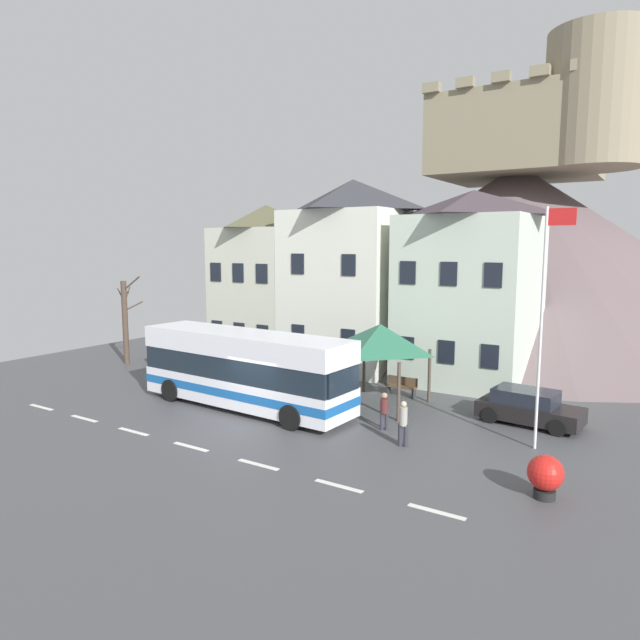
{
  "coord_description": "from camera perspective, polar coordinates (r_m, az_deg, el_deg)",
  "views": [
    {
      "loc": [
        13.89,
        -16.07,
        7.03
      ],
      "look_at": [
        0.48,
        5.15,
        3.64
      ],
      "focal_mm": 31.51,
      "sensor_mm": 36.0,
      "label": 1
    }
  ],
  "objects": [
    {
      "name": "harbour_buoy",
      "position": [
        17.31,
        21.92,
        -14.35
      ],
      "size": [
        0.99,
        0.99,
        1.24
      ],
      "color": "black",
      "rests_on": "ground_plane"
    },
    {
      "name": "hilltop_castle",
      "position": [
        45.87,
        19.19,
        7.19
      ],
      "size": [
        38.46,
        38.46,
        20.66
      ],
      "color": "#655457",
      "rests_on": "ground_plane"
    },
    {
      "name": "parked_car_01",
      "position": [
        34.13,
        -13.88,
        -3.27
      ],
      "size": [
        3.84,
        2.04,
        1.37
      ],
      "rotation": [
        0.0,
        0.0,
        0.01
      ],
      "color": "#30573C",
      "rests_on": "ground_plane"
    },
    {
      "name": "townhouse_00",
      "position": [
        35.13,
        -5.44,
        3.87
      ],
      "size": [
        5.22,
        5.38,
        9.42
      ],
      "color": "beige",
      "rests_on": "ground_plane"
    },
    {
      "name": "pedestrian_00",
      "position": [
        20.11,
        8.46,
        -10.31
      ],
      "size": [
        0.35,
        0.28,
        1.63
      ],
      "color": "#2D2D38",
      "rests_on": "ground_plane"
    },
    {
      "name": "townhouse_02",
      "position": [
        29.82,
        15.05,
        3.27
      ],
      "size": [
        6.09,
        6.74,
        9.73
      ],
      "color": "beige",
      "rests_on": "ground_plane"
    },
    {
      "name": "flagpole",
      "position": [
        20.26,
        21.79,
        0.6
      ],
      "size": [
        0.95,
        0.1,
        8.27
      ],
      "color": "silver",
      "rests_on": "ground_plane"
    },
    {
      "name": "bare_tree_00",
      "position": [
        34.96,
        -19.16,
        -0.06
      ],
      "size": [
        2.28,
        1.06,
        5.23
      ],
      "color": "#47382D",
      "rests_on": "ground_plane"
    },
    {
      "name": "pedestrian_01",
      "position": [
        21.7,
        6.54,
        -8.91
      ],
      "size": [
        0.3,
        0.3,
        1.46
      ],
      "color": "#2D2D38",
      "rests_on": "ground_plane"
    },
    {
      "name": "bus_shelter",
      "position": [
        24.49,
        6.14,
        -1.85
      ],
      "size": [
        3.6,
        3.6,
        3.61
      ],
      "color": "#473D33",
      "rests_on": "ground_plane"
    },
    {
      "name": "transit_bus",
      "position": [
        24.41,
        -7.64,
        -5.08
      ],
      "size": [
        10.31,
        3.05,
        3.29
      ],
      "rotation": [
        0.0,
        0.0,
        -0.05
      ],
      "color": "white",
      "rests_on": "ground_plane"
    },
    {
      "name": "ground_plane",
      "position": [
        22.38,
        -8.26,
        -10.77
      ],
      "size": [
        40.0,
        60.0,
        0.07
      ],
      "color": "#49494C"
    },
    {
      "name": "public_bench",
      "position": [
        26.64,
        8.3,
        -6.65
      ],
      "size": [
        1.44,
        0.48,
        0.87
      ],
      "color": "brown",
      "rests_on": "ground_plane"
    },
    {
      "name": "townhouse_01",
      "position": [
        32.35,
        3.28,
        4.66
      ],
      "size": [
        6.3,
        6.44,
        10.65
      ],
      "color": "silver",
      "rests_on": "ground_plane"
    },
    {
      "name": "parked_car_00",
      "position": [
        23.8,
        20.41,
        -8.31
      ],
      "size": [
        4.02,
        2.15,
        1.36
      ],
      "rotation": [
        0.0,
        0.0,
        -0.1
      ],
      "color": "black",
      "rests_on": "ground_plane"
    }
  ]
}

